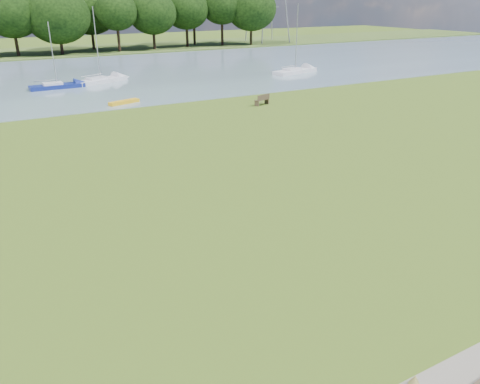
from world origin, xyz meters
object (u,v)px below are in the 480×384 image
kayak (124,102)px  sailboat_4 (295,70)px  sailboat_2 (56,85)px  riverbank_bench (262,100)px  sailboat_0 (100,79)px

kayak → sailboat_4: (24.39, 7.71, 0.25)m
kayak → sailboat_2: sailboat_2 is taller
kayak → sailboat_2: (-4.08, 11.05, 0.24)m
riverbank_bench → sailboat_0: 21.37m
sailboat_0 → sailboat_4: 24.00m
riverbank_bench → sailboat_4: bearing=29.4°
riverbank_bench → sailboat_2: bearing=113.6°
sailboat_2 → kayak: bearing=-72.8°
sailboat_0 → riverbank_bench: bearing=-86.3°
sailboat_2 → riverbank_bench: bearing=-52.6°
kayak → sailboat_2: 11.78m
riverbank_bench → sailboat_0: sailboat_0 is taller
riverbank_bench → sailboat_4: sailboat_4 is taller
sailboat_0 → kayak: bearing=-118.2°
riverbank_bench → kayak: 12.62m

